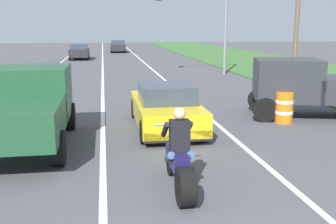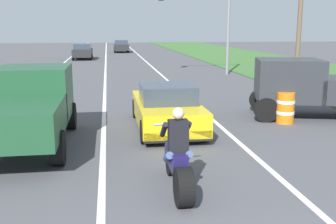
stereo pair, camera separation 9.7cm
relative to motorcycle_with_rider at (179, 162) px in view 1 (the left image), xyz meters
The scene contains 13 objects.
lane_stripe_left_solid 16.85m from the motorcycle_with_rider, 107.32° to the left, with size 0.14×120.00×0.01m, color white.
lane_stripe_right_solid 16.24m from the motorcycle_with_rider, 82.26° to the left, with size 0.14×120.00×0.01m, color white.
lane_stripe_centre_dashed 16.15m from the motorcycle_with_rider, 95.02° to the left, with size 0.14×120.00×0.01m, color white.
grass_verge_right 20.26m from the motorcycle_with_rider, 52.57° to the left, with size 10.00×120.00×0.06m, color #3D6B33.
motorcycle_with_rider is the anchor object (origin of this frame).
sports_car_yellow 4.89m from the motorcycle_with_rider, 84.19° to the left, with size 1.84×4.30×1.37m.
pickup_truck_left_lane_dark_green 4.82m from the motorcycle_with_rider, 132.77° to the left, with size 2.02×4.80×1.98m.
pickup_truck_right_shoulder_dark_grey 8.06m from the motorcycle_with_rider, 44.60° to the left, with size 5.14×3.14×1.98m.
traffic_light_mast_near 19.59m from the motorcycle_with_rider, 74.97° to the left, with size 4.84×0.34×6.00m.
utility_pole_roadside 16.73m from the motorcycle_with_rider, 56.90° to the left, with size 0.24×0.24×8.45m, color brown.
construction_barrel_nearest 6.65m from the motorcycle_with_rider, 48.89° to the left, with size 0.58×0.58×1.00m.
distant_car_far_ahead 33.14m from the motorcycle_with_rider, 96.24° to the left, with size 1.80×4.00×1.50m.
distant_car_further_ahead 43.58m from the motorcycle_with_rider, 89.39° to the left, with size 1.80×4.00×1.50m.
Camera 1 is at (-1.71, -3.05, 3.03)m, focal length 43.15 mm.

